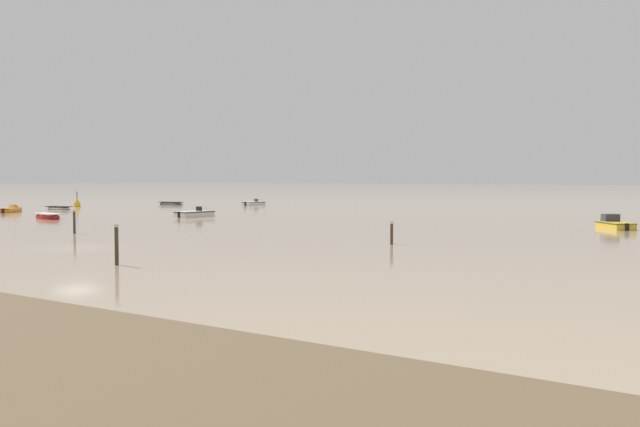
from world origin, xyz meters
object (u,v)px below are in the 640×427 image
(mooring_post_left, at_px, (74,222))
(mooring_post_right, at_px, (392,234))
(channel_buoy, at_px, (77,204))
(rowboat_moored_0, at_px, (59,208))
(motorboat_moored_3, at_px, (611,225))
(mooring_post_near, at_px, (117,246))
(motorboat_moored_4, at_px, (12,210))
(rowboat_moored_4, at_px, (48,216))
(rowboat_moored_5, at_px, (171,204))
(motorboat_moored_2, at_px, (257,204))
(motorboat_moored_0, at_px, (200,214))

(mooring_post_left, bearing_deg, mooring_post_right, 13.98)
(channel_buoy, xyz_separation_m, mooring_post_left, (40.24, -29.98, 0.34))
(channel_buoy, bearing_deg, rowboat_moored_0, -51.70)
(motorboat_moored_3, height_order, channel_buoy, channel_buoy)
(channel_buoy, height_order, mooring_post_right, channel_buoy)
(mooring_post_near, xyz_separation_m, mooring_post_left, (-17.60, 10.62, -0.08))
(mooring_post_left, bearing_deg, motorboat_moored_4, 154.59)
(motorboat_moored_3, height_order, mooring_post_near, mooring_post_near)
(rowboat_moored_0, bearing_deg, mooring_post_left, 136.84)
(rowboat_moored_0, distance_m, rowboat_moored_4, 20.94)
(channel_buoy, bearing_deg, rowboat_moored_5, 67.36)
(rowboat_moored_5, bearing_deg, motorboat_moored_4, -99.52)
(motorboat_moored_4, bearing_deg, motorboat_moored_3, -116.37)
(rowboat_moored_4, distance_m, mooring_post_left, 21.24)
(rowboat_moored_4, distance_m, motorboat_moored_3, 52.35)
(rowboat_moored_0, height_order, mooring_post_near, mooring_post_near)
(motorboat_moored_3, distance_m, mooring_post_right, 23.42)
(motorboat_moored_4, xyz_separation_m, mooring_post_near, (51.13, -26.55, 0.69))
(motorboat_moored_2, relative_size, mooring_post_near, 2.08)
(mooring_post_right, bearing_deg, channel_buoy, 159.04)
(rowboat_moored_0, relative_size, mooring_post_left, 2.10)
(rowboat_moored_5, relative_size, channel_buoy, 1.87)
(mooring_post_left, height_order, mooring_post_right, mooring_post_left)
(rowboat_moored_0, distance_m, motorboat_moored_3, 66.04)
(motorboat_moored_3, bearing_deg, rowboat_moored_0, 56.58)
(motorboat_moored_3, distance_m, motorboat_moored_4, 65.52)
(motorboat_moored_4, bearing_deg, mooring_post_right, -137.02)
(motorboat_moored_4, bearing_deg, channel_buoy, -11.30)
(rowboat_moored_4, bearing_deg, motorboat_moored_3, 31.77)
(rowboat_moored_0, distance_m, mooring_post_near, 62.60)
(rowboat_moored_0, height_order, mooring_post_left, mooring_post_left)
(rowboat_moored_5, height_order, motorboat_moored_3, motorboat_moored_3)
(rowboat_moored_0, xyz_separation_m, mooring_post_right, (58.05, -17.60, 0.49))
(motorboat_moored_2, height_order, mooring_post_right, mooring_post_right)
(mooring_post_near, bearing_deg, mooring_post_right, 71.55)
(mooring_post_near, height_order, mooring_post_left, mooring_post_near)
(motorboat_moored_0, xyz_separation_m, mooring_post_left, (8.64, -21.74, 0.58))
(rowboat_moored_5, distance_m, channel_buoy, 13.71)
(rowboat_moored_5, bearing_deg, motorboat_moored_0, -51.04)
(motorboat_moored_4, bearing_deg, motorboat_moored_0, -113.68)
(channel_buoy, bearing_deg, motorboat_moored_0, -14.63)
(motorboat_moored_2, bearing_deg, rowboat_moored_5, 122.02)
(rowboat_moored_4, xyz_separation_m, rowboat_moored_5, (-16.47, 32.19, -0.02))
(mooring_post_near, bearing_deg, motorboat_moored_0, 129.03)
(rowboat_moored_0, height_order, motorboat_moored_4, motorboat_moored_4)
(motorboat_moored_0, relative_size, motorboat_moored_4, 1.15)
(channel_buoy, distance_m, mooring_post_left, 50.18)
(mooring_post_near, bearing_deg, channel_buoy, 144.93)
(motorboat_moored_3, height_order, mooring_post_right, mooring_post_right)
(motorboat_moored_4, bearing_deg, mooring_post_left, -152.22)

